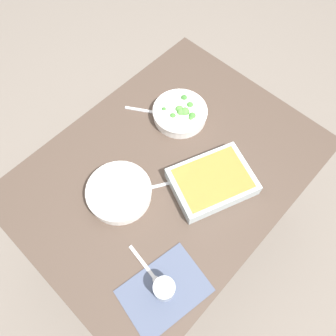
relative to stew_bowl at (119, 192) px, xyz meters
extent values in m
plane|color=slate|center=(0.21, -0.05, -0.77)|extent=(6.00, 6.00, 0.00)
cube|color=#4C3D33|center=(0.21, -0.05, -0.05)|extent=(1.20, 0.90, 0.04)
cylinder|color=#4C3D33|center=(0.75, -0.44, -0.42)|extent=(0.06, 0.06, 0.70)
cylinder|color=#4C3D33|center=(-0.33, 0.34, -0.42)|extent=(0.06, 0.06, 0.70)
cylinder|color=#4C3D33|center=(0.75, 0.34, -0.42)|extent=(0.06, 0.06, 0.70)
cube|color=#4C5670|center=(-0.13, -0.36, -0.03)|extent=(0.31, 0.25, 0.00)
cylinder|color=white|center=(0.00, 0.00, 0.00)|extent=(0.24, 0.24, 0.05)
torus|color=white|center=(0.00, 0.00, 0.02)|extent=(0.25, 0.25, 0.01)
cylinder|color=olive|center=(0.00, 0.00, 0.00)|extent=(0.20, 0.20, 0.03)
sphere|color=silver|center=(0.04, 0.03, 0.02)|extent=(0.02, 0.02, 0.02)
sphere|color=silver|center=(0.01, 0.00, 0.02)|extent=(0.02, 0.02, 0.02)
sphere|color=#C66633|center=(0.00, 0.01, 0.02)|extent=(0.01, 0.01, 0.01)
sphere|color=olive|center=(-0.01, 0.02, 0.02)|extent=(0.02, 0.02, 0.02)
cylinder|color=white|center=(0.43, 0.08, -0.01)|extent=(0.23, 0.23, 0.05)
torus|color=white|center=(0.43, 0.08, 0.01)|extent=(0.24, 0.24, 0.01)
cylinder|color=#8CB272|center=(0.43, 0.08, 0.00)|extent=(0.19, 0.19, 0.02)
sphere|color=#3D7A33|center=(0.39, 0.14, 0.01)|extent=(0.02, 0.02, 0.02)
sphere|color=#569E42|center=(0.43, 0.08, 0.01)|extent=(0.03, 0.03, 0.03)
sphere|color=#3D7A33|center=(0.43, 0.07, 0.01)|extent=(0.02, 0.02, 0.02)
sphere|color=#478C38|center=(0.39, 0.09, 0.01)|extent=(0.03, 0.03, 0.03)
sphere|color=#3D7A33|center=(0.49, 0.12, 0.01)|extent=(0.03, 0.03, 0.03)
sphere|color=#478C38|center=(0.44, 0.03, 0.01)|extent=(0.03, 0.03, 0.03)
sphere|color=#478C38|center=(0.43, 0.02, 0.01)|extent=(0.02, 0.02, 0.02)
sphere|color=#569E42|center=(0.44, 0.06, 0.02)|extent=(0.04, 0.04, 0.04)
sphere|color=#569E42|center=(0.43, 0.09, 0.02)|extent=(0.03, 0.03, 0.03)
sphere|color=#569E42|center=(0.42, 0.07, 0.02)|extent=(0.04, 0.04, 0.04)
sphere|color=#478C38|center=(0.48, 0.07, 0.01)|extent=(0.03, 0.03, 0.03)
cube|color=silver|center=(0.27, -0.23, 0.00)|extent=(0.36, 0.32, 0.06)
cube|color=gold|center=(0.27, -0.23, 0.01)|extent=(0.32, 0.28, 0.04)
cylinder|color=#B2BCC6|center=(-0.13, -0.36, 0.01)|extent=(0.07, 0.07, 0.08)
cylinder|color=black|center=(-0.13, -0.36, 0.00)|extent=(0.06, 0.06, 0.05)
cube|color=silver|center=(0.13, -0.08, -0.03)|extent=(0.13, 0.08, 0.01)
ellipsoid|color=silver|center=(0.06, -0.04, -0.03)|extent=(0.05, 0.04, 0.01)
cube|color=silver|center=(0.34, 0.23, -0.03)|extent=(0.08, 0.13, 0.01)
ellipsoid|color=silver|center=(0.38, 0.16, -0.03)|extent=(0.04, 0.05, 0.01)
cube|color=silver|center=(-0.12, -0.24, -0.03)|extent=(0.03, 0.14, 0.01)
ellipsoid|color=silver|center=(-0.13, -0.32, -0.03)|extent=(0.03, 0.04, 0.01)
camera|label=1|loc=(-0.23, -0.47, 1.14)|focal=35.30mm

